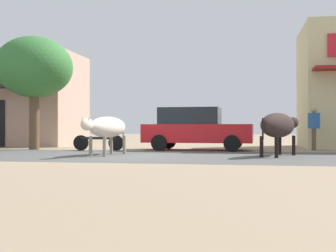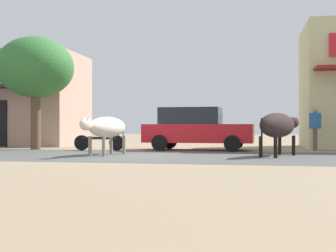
% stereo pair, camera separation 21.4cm
% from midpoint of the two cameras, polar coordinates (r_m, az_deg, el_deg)
% --- Properties ---
extents(ground, '(80.00, 80.00, 0.00)m').
position_cam_midpoint_polar(ground, '(13.83, -4.85, -3.84)').
color(ground, gray).
extents(asphalt_road, '(72.00, 5.64, 0.00)m').
position_cam_midpoint_polar(asphalt_road, '(13.83, -4.85, -3.83)').
color(asphalt_road, '#4D4F4C').
rests_on(asphalt_road, ground).
extents(storefront_left_cafe, '(7.54, 4.91, 4.47)m').
position_cam_midpoint_polar(storefront_left_cafe, '(23.41, -20.01, 3.19)').
color(storefront_left_cafe, tan).
rests_on(storefront_left_cafe, ground).
extents(roadside_tree, '(3.02, 3.02, 4.48)m').
position_cam_midpoint_polar(roadside_tree, '(18.39, -16.45, 7.21)').
color(roadside_tree, brown).
rests_on(roadside_tree, ground).
extents(parked_hatchback_car, '(4.23, 1.99, 1.64)m').
position_cam_midpoint_polar(parked_hatchback_car, '(17.04, 4.06, -0.30)').
color(parked_hatchback_car, red).
rests_on(parked_hatchback_car, ground).
extents(parked_motorcycle, '(1.95, 0.28, 1.04)m').
position_cam_midpoint_polar(parked_motorcycle, '(16.90, -8.46, -1.59)').
color(parked_motorcycle, black).
rests_on(parked_motorcycle, ground).
extents(cow_near_brown, '(1.06, 2.64, 1.22)m').
position_cam_midpoint_polar(cow_near_brown, '(14.07, -7.54, -0.20)').
color(cow_near_brown, beige).
rests_on(cow_near_brown, ground).
extents(cow_far_dark, '(1.61, 2.70, 1.33)m').
position_cam_midpoint_polar(cow_far_dark, '(13.84, 14.56, 0.04)').
color(cow_far_dark, '#2F221F').
rests_on(cow_far_dark, ground).
extents(pedestrian_by_shop, '(0.42, 0.61, 1.65)m').
position_cam_midpoint_polar(pedestrian_by_shop, '(17.56, 18.85, 0.13)').
color(pedestrian_by_shop, brown).
rests_on(pedestrian_by_shop, ground).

